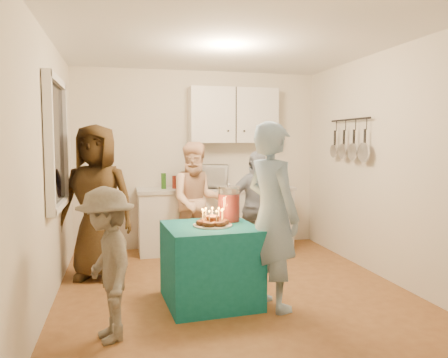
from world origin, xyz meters
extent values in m
plane|color=brown|center=(0.00, 0.00, 0.00)|extent=(4.00, 4.00, 0.00)
plane|color=white|center=(0.00, 0.00, 2.60)|extent=(4.00, 4.00, 0.00)
plane|color=silver|center=(0.00, 2.00, 1.30)|extent=(3.60, 3.60, 0.00)
plane|color=silver|center=(-1.80, 0.00, 1.30)|extent=(4.00, 4.00, 0.00)
plane|color=silver|center=(1.80, 0.00, 1.30)|extent=(4.00, 4.00, 0.00)
cube|color=black|center=(-1.77, 0.30, 1.55)|extent=(0.04, 1.00, 1.20)
cube|color=white|center=(0.20, 1.70, 0.43)|extent=(2.20, 0.58, 0.86)
cube|color=beige|center=(0.20, 1.70, 0.89)|extent=(2.24, 0.62, 0.05)
cube|color=white|center=(0.50, 1.85, 1.95)|extent=(1.30, 0.30, 0.80)
cube|color=black|center=(1.72, 0.70, 1.60)|extent=(0.12, 1.00, 0.60)
imported|color=white|center=(0.08, 1.70, 1.07)|extent=(0.64, 0.49, 0.32)
cube|color=#0F6166|center=(-0.30, -0.32, 0.38)|extent=(0.90, 0.90, 0.76)
cylinder|color=red|center=(-0.07, -0.14, 0.93)|extent=(0.22, 0.22, 0.34)
imported|color=#85A5C2|center=(0.24, -0.58, 0.88)|extent=(0.62, 0.75, 1.76)
imported|color=brown|center=(-1.40, 0.75, 0.88)|extent=(1.00, 0.81, 1.77)
imported|color=#FDAD84|center=(-0.15, 1.24, 0.78)|extent=(0.77, 0.61, 1.57)
imported|color=#111E3A|center=(0.54, 0.87, 0.73)|extent=(0.88, 0.42, 1.45)
imported|color=#565045|center=(-1.25, -0.92, 0.61)|extent=(0.63, 0.88, 1.22)
camera|label=1|loc=(-1.13, -4.40, 1.58)|focal=35.00mm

